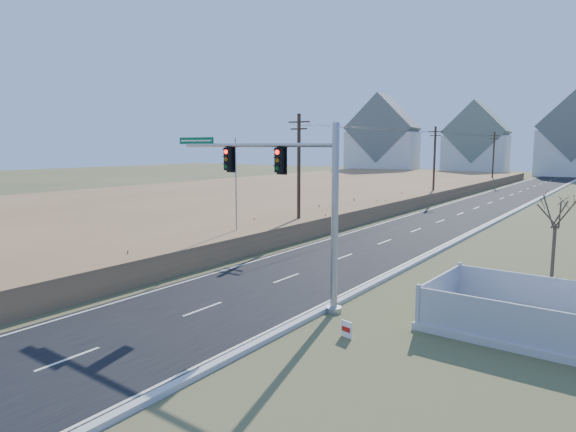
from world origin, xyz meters
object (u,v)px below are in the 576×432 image
object	(u,v)px
fence_enclosure	(529,324)
bare_tree	(556,209)
flagpole	(236,206)
traffic_signal_mast	(297,196)
open_sign	(346,329)

from	to	relation	value
fence_enclosure	bare_tree	bearing A→B (deg)	92.35
fence_enclosure	flagpole	distance (m)	19.20
fence_enclosure	bare_tree	size ratio (longest dim) A/B	1.46
bare_tree	flagpole	bearing A→B (deg)	179.50
fence_enclosure	flagpole	xyz separation A→B (m)	(-18.27, 5.31, 2.56)
traffic_signal_mast	fence_enclosure	bearing A→B (deg)	16.27
traffic_signal_mast	flagpole	size ratio (longest dim) A/B	1.32
traffic_signal_mast	open_sign	size ratio (longest dim) A/B	16.18
traffic_signal_mast	open_sign	bearing A→B (deg)	-28.79
fence_enclosure	open_sign	distance (m)	6.70
open_sign	bare_tree	distance (m)	11.35
fence_enclosure	open_sign	bearing A→B (deg)	-137.85
open_sign	flagpole	distance (m)	16.44
fence_enclosure	traffic_signal_mast	bearing A→B (deg)	-164.99
traffic_signal_mast	fence_enclosure	size ratio (longest dim) A/B	1.33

